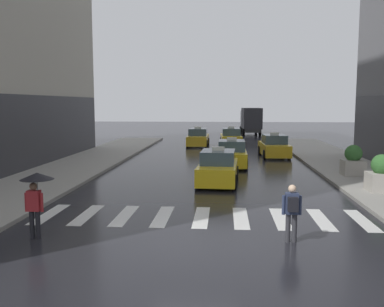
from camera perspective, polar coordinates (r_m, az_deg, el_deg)
ground_plane at (r=12.01m, az=0.49°, el=-12.26°), size 160.00×160.00×0.00m
crosswalk_markings at (r=14.87m, az=1.28°, el=-8.49°), size 11.30×2.80×0.01m
taxi_lead at (r=21.01m, az=3.52°, el=-2.00°), size 2.11×4.62×1.80m
taxi_second at (r=26.78m, az=5.32°, el=-0.13°), size 1.97×4.56×1.80m
taxi_third at (r=31.97m, az=10.92°, el=0.89°), size 2.09×4.61×1.80m
taxi_fourth at (r=39.76m, az=5.24°, el=2.10°), size 2.07×4.61×1.80m
taxi_fifth at (r=39.30m, az=0.82°, el=2.07°), size 1.98×4.56×1.80m
box_truck at (r=54.27m, az=7.87°, el=4.48°), size 2.45×7.60×3.35m
pedestrian_with_umbrella at (r=13.04m, az=-20.17°, el=-4.25°), size 0.96×0.96×1.94m
pedestrian_with_backpack at (r=12.33m, az=13.23°, el=-7.23°), size 0.55×0.43×1.65m
planter_near_corner at (r=19.99m, az=24.03°, el=-2.60°), size 1.10×1.10×1.60m
planter_mid_block at (r=23.92m, az=20.77°, el=-1.01°), size 1.10×1.10×1.60m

